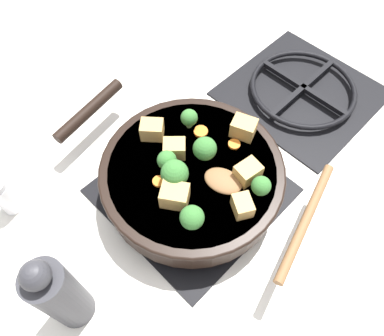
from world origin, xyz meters
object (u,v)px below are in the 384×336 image
(wooden_spoon, at_px, (268,202))
(salt_shaker, at_px, (4,197))
(pepper_mill, at_px, (59,295))
(skillet_pan, at_px, (191,175))

(wooden_spoon, xyz_separation_m, salt_shaker, (-0.36, -0.30, -0.05))
(wooden_spoon, distance_m, salt_shaker, 0.47)
(wooden_spoon, xyz_separation_m, pepper_mill, (-0.12, -0.33, 0.01))
(skillet_pan, distance_m, pepper_mill, 0.29)
(skillet_pan, height_order, wooden_spoon, wooden_spoon)
(skillet_pan, relative_size, wooden_spoon, 1.95)
(skillet_pan, height_order, pepper_mill, pepper_mill)
(skillet_pan, bearing_deg, pepper_mill, -85.41)
(wooden_spoon, height_order, pepper_mill, pepper_mill)
(skillet_pan, height_order, salt_shaker, salt_shaker)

